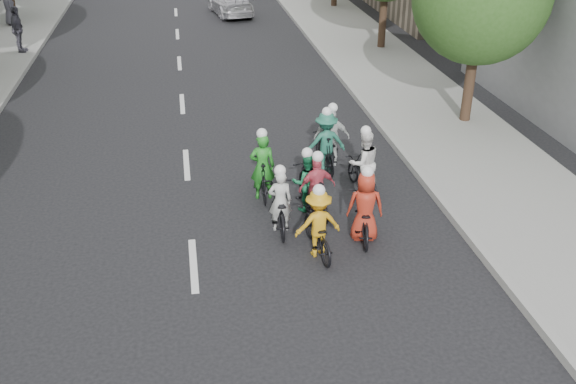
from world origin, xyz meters
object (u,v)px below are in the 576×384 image
object	(u,v)px
cyclist_5	(262,173)
spectator_1	(18,29)
cyclist_8	(331,143)
follow_car_lead	(230,3)
cyclist_2	(317,228)
cyclist_7	(325,146)
cyclist_1	(306,185)
cyclist_6	(363,168)
cyclist_4	(364,213)
spectator_2	(9,7)
cyclist_0	(280,207)
cyclist_3	(316,192)

from	to	relation	value
cyclist_5	spectator_1	xyz separation A→B (m)	(-8.44, 14.55, 0.47)
cyclist_8	follow_car_lead	world-z (taller)	cyclist_8
cyclist_2	cyclist_7	distance (m)	4.14
cyclist_1	cyclist_6	xyz separation A→B (m)	(1.57, 0.62, 0.03)
cyclist_1	cyclist_7	xyz separation A→B (m)	(0.92, 2.02, 0.08)
cyclist_4	spectator_1	xyz separation A→B (m)	(-10.38, 16.86, 0.50)
cyclist_7	spectator_2	bearing A→B (deg)	-61.27
cyclist_7	spectator_2	xyz separation A→B (m)	(-11.76, 18.62, 0.32)
cyclist_0	spectator_1	bearing A→B (deg)	-58.21
cyclist_4	cyclist_5	size ratio (longest dim) A/B	1.01
cyclist_6	cyclist_3	bearing A→B (deg)	23.72
cyclist_1	cyclist_7	bearing A→B (deg)	-113.48
cyclist_4	follow_car_lead	xyz separation A→B (m)	(-0.85, 23.35, 0.02)
cyclist_6	cyclist_4	bearing A→B (deg)	63.46
cyclist_2	cyclist_4	xyz separation A→B (m)	(1.14, 0.45, 0.01)
cyclist_4	cyclist_1	bearing A→B (deg)	-46.75
cyclist_4	cyclist_7	size ratio (longest dim) A/B	1.03
spectator_1	cyclist_0	bearing A→B (deg)	-145.16
cyclist_3	cyclist_5	distance (m)	1.60
cyclist_6	spectator_1	bearing A→B (deg)	-64.87
cyclist_8	cyclist_5	bearing A→B (deg)	46.77
cyclist_2	cyclist_5	world-z (taller)	cyclist_5
cyclist_0	cyclist_1	size ratio (longest dim) A/B	1.06
cyclist_4	spectator_2	world-z (taller)	spectator_2
cyclist_1	cyclist_8	distance (m)	2.65
cyclist_1	spectator_2	xyz separation A→B (m)	(-10.84, 20.64, 0.41)
cyclist_4	cyclist_8	distance (m)	3.91
cyclist_6	cyclist_0	bearing A→B (deg)	19.73
cyclist_1	spectator_1	bearing A→B (deg)	-57.55
cyclist_1	cyclist_2	distance (m)	1.98
cyclist_3	cyclist_7	world-z (taller)	cyclist_7
cyclist_5	cyclist_2	bearing A→B (deg)	107.96
cyclist_3	cyclist_8	bearing A→B (deg)	-119.32
cyclist_0	cyclist_2	xyz separation A→B (m)	(0.62, -1.18, 0.06)
follow_car_lead	spectator_1	bearing A→B (deg)	25.48
cyclist_0	spectator_2	bearing A→B (deg)	-61.17
spectator_2	cyclist_3	bearing A→B (deg)	-175.88
cyclist_0	cyclist_2	distance (m)	1.33
cyclist_1	cyclist_8	bearing A→B (deg)	-114.99
cyclist_4	spectator_2	xyz separation A→B (m)	(-11.83, 22.17, 0.41)
cyclist_0	cyclist_4	bearing A→B (deg)	161.10
cyclist_2	cyclist_0	bearing A→B (deg)	-67.94
cyclist_0	cyclist_3	size ratio (longest dim) A/B	1.12
cyclist_3	spectator_2	distance (m)	23.72
cyclist_0	spectator_1	xyz separation A→B (m)	(-8.62, 16.13, 0.57)
cyclist_2	cyclist_3	distance (m)	1.64
cyclist_0	cyclist_5	distance (m)	1.59
cyclist_0	cyclist_7	size ratio (longest dim) A/B	1.04
follow_car_lead	spectator_2	bearing A→B (deg)	-2.63
cyclist_0	spectator_1	distance (m)	18.30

